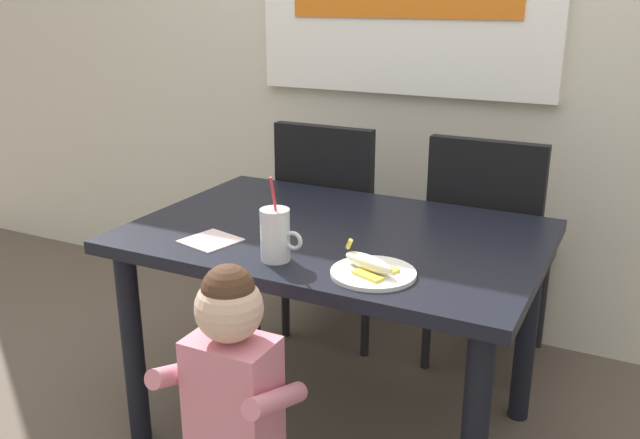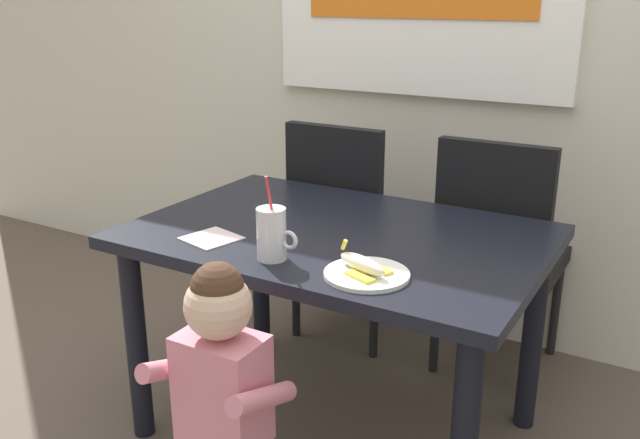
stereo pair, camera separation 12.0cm
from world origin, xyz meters
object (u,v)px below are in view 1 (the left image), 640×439
object	(u,v)px
peeled_banana	(369,264)
paper_napkin	(211,241)
milk_cup	(276,238)
snack_plate	(373,273)
dining_table	(336,261)
toddler_standing	(232,380)
dining_chair_right	(488,242)
dining_chair_left	(335,220)

from	to	relation	value
peeled_banana	paper_napkin	bearing A→B (deg)	177.73
milk_cup	snack_plate	xyz separation A→B (m)	(0.29, 0.02, -0.06)
dining_table	snack_plate	size ratio (longest dim) A/B	5.58
paper_napkin	milk_cup	bearing A→B (deg)	-9.54
toddler_standing	paper_napkin	size ratio (longest dim) A/B	5.59
dining_table	milk_cup	size ratio (longest dim) A/B	5.12
dining_chair_right	peeled_banana	world-z (taller)	dining_chair_right
toddler_standing	milk_cup	distance (m)	0.41
dining_chair_left	snack_plate	bearing A→B (deg)	120.90
dining_chair_left	snack_plate	size ratio (longest dim) A/B	4.17
dining_table	dining_chair_left	world-z (taller)	dining_chair_left
milk_cup	peeled_banana	size ratio (longest dim) A/B	1.44
peeled_banana	paper_napkin	size ratio (longest dim) A/B	1.16
toddler_standing	snack_plate	size ratio (longest dim) A/B	3.64
dining_chair_left	dining_table	bearing A→B (deg)	115.54
dining_chair_right	toddler_standing	xyz separation A→B (m)	(-0.35, -1.25, -0.02)
milk_cup	paper_napkin	world-z (taller)	milk_cup
snack_plate	paper_napkin	size ratio (longest dim) A/B	1.53
dining_chair_right	milk_cup	world-z (taller)	milk_cup
paper_napkin	snack_plate	bearing A→B (deg)	-2.14
milk_cup	peeled_banana	xyz separation A→B (m)	(0.27, 0.02, -0.04)
dining_chair_right	toddler_standing	size ratio (longest dim) A/B	1.15
milk_cup	peeled_banana	distance (m)	0.28
dining_chair_right	snack_plate	world-z (taller)	dining_chair_right
milk_cup	snack_plate	world-z (taller)	milk_cup
peeled_banana	milk_cup	bearing A→B (deg)	-175.46
milk_cup	dining_chair_right	bearing A→B (deg)	67.67
dining_table	peeled_banana	xyz separation A→B (m)	(0.23, -0.28, 0.14)
peeled_banana	paper_napkin	distance (m)	0.53
dining_table	dining_chair_right	bearing A→B (deg)	61.65
dining_table	toddler_standing	size ratio (longest dim) A/B	1.53
toddler_standing	paper_napkin	xyz separation A→B (m)	(-0.30, 0.35, 0.21)
snack_plate	dining_chair_right	bearing A→B (deg)	83.76
dining_chair_left	dining_chair_right	bearing A→B (deg)	-178.23
snack_plate	paper_napkin	xyz separation A→B (m)	(-0.54, 0.02, -0.00)
dining_chair_right	paper_napkin	xyz separation A→B (m)	(-0.64, -0.90, 0.20)
snack_plate	paper_napkin	bearing A→B (deg)	177.86
dining_table	dining_chair_left	size ratio (longest dim) A/B	1.34
dining_chair_left	dining_chair_right	size ratio (longest dim) A/B	1.00
snack_plate	peeled_banana	world-z (taller)	peeled_banana
dining_table	dining_chair_right	size ratio (longest dim) A/B	1.34
snack_plate	milk_cup	bearing A→B (deg)	-175.48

